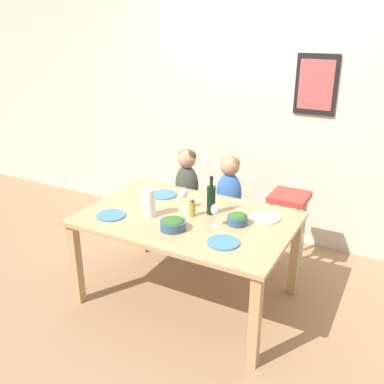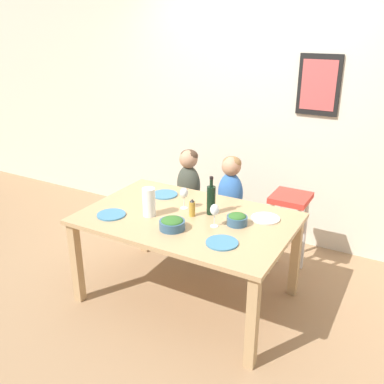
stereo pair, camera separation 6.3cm
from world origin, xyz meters
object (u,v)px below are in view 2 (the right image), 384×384
(chair_right_highchair, at_px, (289,214))
(dinner_plate_back_left, at_px, (165,194))
(paper_towel_roll, at_px, (149,202))
(wine_bottle, at_px, (211,199))
(wine_glass_far, at_px, (184,194))
(dinner_plate_front_left, at_px, (111,215))
(person_child_left, at_px, (189,175))
(wine_glass_near, at_px, (215,210))
(person_child_center, at_px, (231,183))
(chair_far_center, at_px, (229,219))
(dinner_plate_back_right, at_px, (265,218))
(dinner_plate_front_right, at_px, (222,243))
(salad_bowl_large, at_px, (172,223))
(salad_bowl_small, at_px, (237,219))
(chair_far_left, at_px, (189,210))

(chair_right_highchair, relative_size, dinner_plate_back_left, 3.36)
(paper_towel_roll, bearing_deg, wine_bottle, 32.96)
(wine_glass_far, xyz_separation_m, dinner_plate_front_left, (-0.43, -0.40, -0.12))
(person_child_left, height_order, wine_glass_near, person_child_left)
(person_child_center, bearing_deg, wine_glass_near, -73.56)
(person_child_center, bearing_deg, chair_far_center, -90.00)
(person_child_left, height_order, dinner_plate_back_right, person_child_left)
(person_child_left, xyz_separation_m, dinner_plate_front_right, (0.86, -1.05, -0.02))
(dinner_plate_front_left, bearing_deg, wine_bottle, 31.59)
(dinner_plate_back_right, bearing_deg, salad_bowl_large, -137.39)
(salad_bowl_small, distance_m, dinner_plate_back_left, 0.82)
(chair_right_highchair, relative_size, salad_bowl_large, 3.95)
(paper_towel_roll, bearing_deg, chair_far_center, 72.79)
(dinner_plate_front_left, bearing_deg, paper_towel_roll, 29.39)
(person_child_left, bearing_deg, salad_bowl_small, -41.11)
(dinner_plate_front_left, bearing_deg, chair_far_left, 84.94)
(person_child_left, distance_m, dinner_plate_back_right, 1.12)
(chair_right_highchair, xyz_separation_m, dinner_plate_back_left, (-0.98, -0.50, 0.17))
(wine_bottle, relative_size, dinner_plate_back_left, 1.39)
(salad_bowl_large, bearing_deg, dinner_plate_back_right, 42.61)
(chair_far_left, xyz_separation_m, salad_bowl_large, (0.45, -1.03, 0.39))
(dinner_plate_back_right, bearing_deg, person_child_left, 151.59)
(wine_bottle, distance_m, dinner_plate_front_left, 0.79)
(wine_bottle, height_order, wine_glass_near, wine_bottle)
(paper_towel_roll, relative_size, dinner_plate_front_right, 1.01)
(salad_bowl_large, xyz_separation_m, salad_bowl_small, (0.38, 0.30, 0.00))
(person_child_left, bearing_deg, wine_bottle, -48.58)
(wine_glass_far, relative_size, dinner_plate_front_left, 0.79)
(chair_right_highchair, height_order, salad_bowl_small, salad_bowl_small)
(chair_far_center, distance_m, wine_bottle, 0.81)
(chair_far_center, distance_m, salad_bowl_large, 1.10)
(person_child_left, relative_size, wine_glass_near, 3.08)
(chair_right_highchair, xyz_separation_m, salad_bowl_small, (-0.19, -0.73, 0.20))
(dinner_plate_front_left, distance_m, dinner_plate_front_right, 0.96)
(chair_right_highchair, distance_m, person_child_left, 1.04)
(dinner_plate_back_left, bearing_deg, wine_bottle, -15.90)
(chair_right_highchair, xyz_separation_m, wine_glass_near, (-0.33, -0.84, 0.29))
(person_child_center, distance_m, wine_glass_far, 0.68)
(chair_far_center, xyz_separation_m, dinner_plate_back_right, (0.54, -0.53, 0.35))
(chair_far_center, bearing_deg, dinner_plate_front_right, -68.53)
(chair_far_center, height_order, wine_glass_far, wine_glass_far)
(chair_far_left, height_order, person_child_center, person_child_center)
(salad_bowl_large, bearing_deg, chair_far_center, 89.87)
(wine_glass_near, bearing_deg, chair_far_left, 129.81)
(chair_far_center, height_order, dinner_plate_back_right, dinner_plate_back_right)
(chair_far_center, bearing_deg, salad_bowl_small, -62.23)
(person_child_left, xyz_separation_m, dinner_plate_front_left, (-0.09, -1.06, -0.02))
(wine_bottle, height_order, dinner_plate_front_right, wine_bottle)
(chair_far_left, bearing_deg, salad_bowl_small, -41.05)
(salad_bowl_small, distance_m, dinner_plate_front_right, 0.33)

